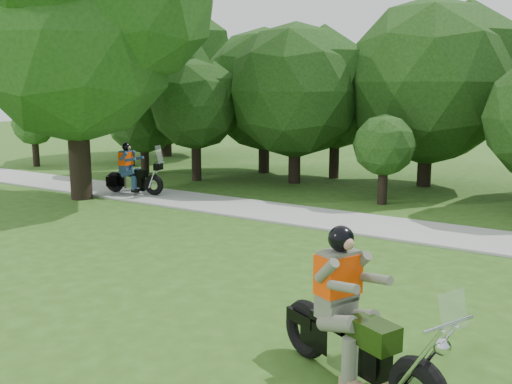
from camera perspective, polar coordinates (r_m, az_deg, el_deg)
The scene contains 5 objects.
ground at distance 7.88m, azimuth -1.94°, elevation -16.52°, with size 100.00×100.00×0.00m, color #2F4E16.
walkway at distance 14.78m, azimuth 15.84°, elevation -3.79°, with size 60.00×2.20×0.06m, color #9D9D98.
big_tree_west at distance 19.36m, azimuth -17.21°, elevation 16.52°, with size 8.64×6.56×9.96m.
chopper_motorcycle at distance 7.15m, azimuth 9.32°, elevation -13.26°, with size 2.61×1.53×1.94m.
touring_motorcycle at distance 19.40m, azimuth -12.47°, elevation 1.67°, with size 2.23×0.93×1.71m.
Camera 1 is at (3.97, -5.79, 3.58)m, focal length 40.00 mm.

